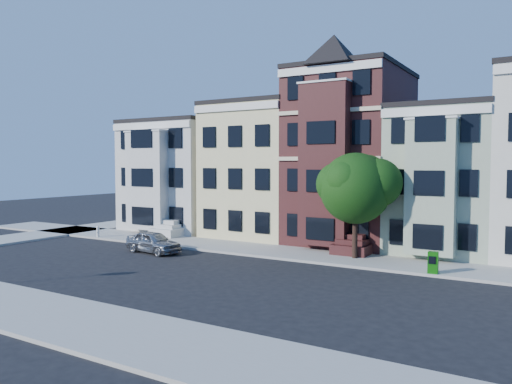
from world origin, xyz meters
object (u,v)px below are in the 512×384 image
Objects in this scene: street_tree at (355,193)px; fire_hydrant at (98,232)px; newspaper_box at (433,263)px; parked_car at (153,242)px.

street_tree reaches higher than fire_hydrant.
street_tree is 6.11m from newspaper_box.
street_tree is 13.01m from parked_car.
newspaper_box is at bearing -21.59° from street_tree.
parked_car is 8.02m from fire_hydrant.
newspaper_box is 24.36m from fire_hydrant.
parked_car is 16.83m from newspaper_box.
street_tree is 19.96m from fire_hydrant.
street_tree is 11.84× the size of fire_hydrant.
street_tree reaches higher than newspaper_box.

